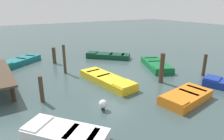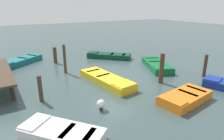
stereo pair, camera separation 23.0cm
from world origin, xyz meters
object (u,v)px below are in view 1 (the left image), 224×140
at_px(rowboat_teal, 18,61).
at_px(rowboat_green, 156,65).
at_px(rowboat_orange, 186,97).
at_px(mooring_piling_far_left, 41,89).
at_px(rowboat_yellow, 107,80).
at_px(mooring_piling_center, 204,65).
at_px(mooring_piling_mid_right, 64,59).
at_px(marker_buoy, 103,104).
at_px(mooring_piling_mid_left, 54,55).
at_px(rowboat_white, 65,134).
at_px(rowboat_dark_green, 108,56).
at_px(mooring_piling_near_left, 162,68).

height_order(rowboat_teal, rowboat_green, same).
height_order(rowboat_orange, mooring_piling_far_left, mooring_piling_far_left).
bearing_deg(rowboat_yellow, rowboat_green, 91.66).
distance_m(mooring_piling_center, mooring_piling_mid_right, 8.99).
xyz_separation_m(rowboat_green, marker_buoy, (-3.38, 6.25, 0.07)).
bearing_deg(marker_buoy, mooring_piling_mid_left, -1.86).
xyz_separation_m(rowboat_white, rowboat_orange, (-0.21, -5.78, 0.00)).
xyz_separation_m(mooring_piling_far_left, mooring_piling_mid_left, (6.18, -2.32, -0.01)).
bearing_deg(rowboat_dark_green, rowboat_yellow, 103.33).
xyz_separation_m(rowboat_white, marker_buoy, (1.07, -2.04, 0.07)).
xyz_separation_m(rowboat_green, mooring_piling_near_left, (-2.31, 1.80, 0.66)).
relative_size(rowboat_white, rowboat_orange, 1.01).
height_order(rowboat_yellow, mooring_piling_mid_left, mooring_piling_mid_left).
height_order(rowboat_green, mooring_piling_far_left, mooring_piling_far_left).
height_order(rowboat_green, mooring_piling_center, mooring_piling_center).
bearing_deg(marker_buoy, mooring_piling_near_left, -76.52).
height_order(rowboat_white, rowboat_orange, same).
distance_m(mooring_piling_far_left, marker_buoy, 3.00).
bearing_deg(mooring_piling_mid_right, mooring_piling_mid_left, -1.26).
xyz_separation_m(mooring_piling_center, mooring_piling_mid_right, (5.12, 7.38, 0.25)).
bearing_deg(mooring_piling_mid_right, rowboat_teal, 31.59).
relative_size(rowboat_white, mooring_piling_near_left, 1.65).
bearing_deg(mooring_piling_far_left, rowboat_white, -179.88).
relative_size(rowboat_yellow, mooring_piling_mid_left, 3.31).
height_order(rowboat_teal, mooring_piling_mid_left, mooring_piling_mid_left).
xyz_separation_m(mooring_piling_mid_left, mooring_piling_mid_right, (-2.73, 0.06, 0.33)).
xyz_separation_m(rowboat_orange, rowboat_green, (4.66, -2.51, -0.00)).
distance_m(rowboat_white, mooring_piling_far_left, 3.26).
height_order(rowboat_white, mooring_piling_far_left, mooring_piling_far_left).
xyz_separation_m(rowboat_white, mooring_piling_near_left, (2.14, -6.50, 0.66)).
distance_m(rowboat_dark_green, rowboat_teal, 7.06).
xyz_separation_m(rowboat_dark_green, mooring_piling_center, (-7.03, -3.00, 0.49)).
bearing_deg(mooring_piling_near_left, rowboat_teal, 38.21).
bearing_deg(mooring_piling_mid_right, rowboat_yellow, -153.38).
relative_size(rowboat_green, mooring_piling_mid_left, 3.01).
bearing_deg(mooring_piling_center, rowboat_teal, 47.32).
height_order(mooring_piling_near_left, mooring_piling_mid_right, mooring_piling_mid_right).
relative_size(mooring_piling_center, mooring_piling_near_left, 0.81).
distance_m(rowboat_white, mooring_piling_near_left, 6.88).
distance_m(rowboat_dark_green, mooring_piling_far_left, 8.54).
distance_m(mooring_piling_near_left, mooring_piling_mid_right, 6.21).
height_order(rowboat_teal, mooring_piling_near_left, mooring_piling_near_left).
relative_size(rowboat_white, mooring_piling_center, 2.04).
xyz_separation_m(rowboat_orange, mooring_piling_mid_left, (9.63, 3.47, 0.41)).
relative_size(rowboat_dark_green, marker_buoy, 7.03).
height_order(rowboat_dark_green, marker_buoy, marker_buoy).
bearing_deg(rowboat_dark_green, mooring_piling_mid_left, 33.00).
distance_m(rowboat_teal, mooring_piling_far_left, 7.36).
bearing_deg(rowboat_dark_green, marker_buoy, 102.36).
height_order(mooring_piling_center, mooring_piling_mid_right, mooring_piling_mid_right).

